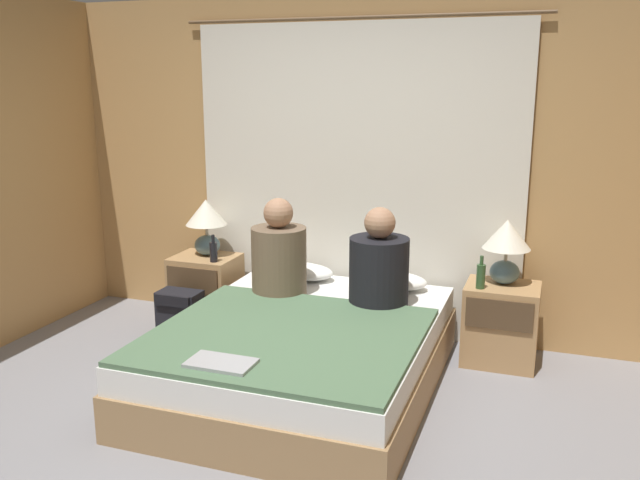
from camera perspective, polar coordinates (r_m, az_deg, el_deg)
ground_plane at (r=3.74m, az=-6.10°, el=-17.32°), size 16.00×16.00×0.00m
wall_back at (r=5.09m, az=3.15°, el=6.07°), size 4.73×0.06×2.50m
curtain_panel at (r=5.05m, az=2.94°, el=5.00°), size 2.68×0.02×2.33m
bed at (r=4.31m, az=-1.39°, el=-9.61°), size 1.59×2.06×0.44m
nightstand_left at (r=5.43m, az=-9.57°, el=-4.16°), size 0.49×0.42×0.55m
nightstand_right at (r=4.80m, az=14.97°, el=-6.83°), size 0.49×0.42×0.55m
lamp_left at (r=5.33m, az=-9.55°, el=1.68°), size 0.32×0.32×0.44m
lamp_right at (r=4.69m, az=15.43°, el=-0.26°), size 0.32×0.32×0.44m
pillow_left at (r=5.07m, az=-1.74°, el=-2.66°), size 0.52×0.31×0.12m
pillow_right at (r=4.87m, az=5.97°, el=-3.41°), size 0.52×0.31×0.12m
blanket_on_bed at (r=3.98m, az=-2.90°, el=-8.02°), size 1.53×1.42×0.03m
person_left_in_bed at (r=4.68m, az=-3.48°, el=-1.33°), size 0.38×0.38×0.68m
person_right_in_bed at (r=4.47m, az=4.98°, el=-2.25°), size 0.39×0.39×0.66m
beer_bottle_on_left_stand at (r=5.17m, az=-8.96°, el=-0.95°), size 0.06×0.06×0.21m
beer_bottle_on_right_stand at (r=4.59m, az=13.39°, el=-2.93°), size 0.06×0.06×0.22m
laptop_on_bed at (r=3.59m, az=-8.34°, el=-10.20°), size 0.35×0.21×0.02m
backpack_on_floor at (r=5.13m, az=-11.70°, el=-6.04°), size 0.32×0.21×0.38m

